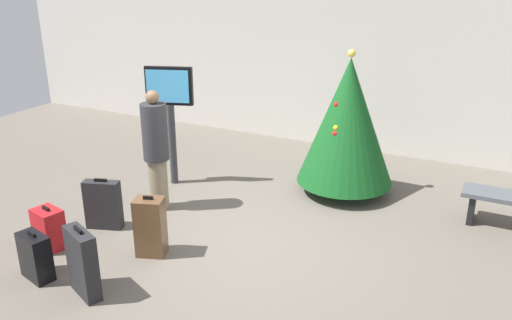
% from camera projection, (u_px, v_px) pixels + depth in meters
% --- Properties ---
extents(ground_plane, '(16.00, 16.00, 0.00)m').
position_uv_depth(ground_plane, '(248.00, 241.00, 6.75)').
color(ground_plane, '#665E54').
extents(back_wall, '(16.00, 0.20, 2.94)m').
position_uv_depth(back_wall, '(352.00, 72.00, 9.80)').
color(back_wall, beige).
rests_on(back_wall, ground_plane).
extents(holiday_tree, '(1.48, 1.48, 2.23)m').
position_uv_depth(holiday_tree, '(347.00, 122.00, 7.83)').
color(holiday_tree, '#4C3319').
rests_on(holiday_tree, ground_plane).
extents(flight_info_kiosk, '(0.73, 0.32, 1.92)m').
position_uv_depth(flight_info_kiosk, '(170.00, 105.00, 8.11)').
color(flight_info_kiosk, '#333338').
rests_on(flight_info_kiosk, ground_plane).
extents(waiting_bench, '(1.24, 0.44, 0.48)m').
position_uv_depth(waiting_bench, '(510.00, 204.00, 6.97)').
color(waiting_bench, '#4C5159').
rests_on(waiting_bench, ground_plane).
extents(traveller_0, '(0.48, 0.48, 1.76)m').
position_uv_depth(traveller_0, '(156.00, 148.00, 7.36)').
color(traveller_0, gray).
rests_on(traveller_0, ground_plane).
extents(suitcase_0, '(0.42, 0.35, 0.56)m').
position_uv_depth(suitcase_0, '(49.00, 229.00, 6.50)').
color(suitcase_0, '#B2191E').
rests_on(suitcase_0, ground_plane).
extents(suitcase_1, '(0.51, 0.31, 0.72)m').
position_uv_depth(suitcase_1, '(103.00, 205.00, 6.98)').
color(suitcase_1, '#232326').
rests_on(suitcase_1, ground_plane).
extents(suitcase_2, '(0.52, 0.34, 0.80)m').
position_uv_depth(suitcase_2, '(83.00, 263.00, 5.53)').
color(suitcase_2, '#232326').
rests_on(suitcase_2, ground_plane).
extents(suitcase_3, '(0.42, 0.37, 0.78)m').
position_uv_depth(suitcase_3, '(150.00, 227.00, 6.32)').
color(suitcase_3, brown).
rests_on(suitcase_3, ground_plane).
extents(suitcase_4, '(0.45, 0.31, 0.58)m').
position_uv_depth(suitcase_4, '(35.00, 257.00, 5.86)').
color(suitcase_4, black).
rests_on(suitcase_4, ground_plane).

